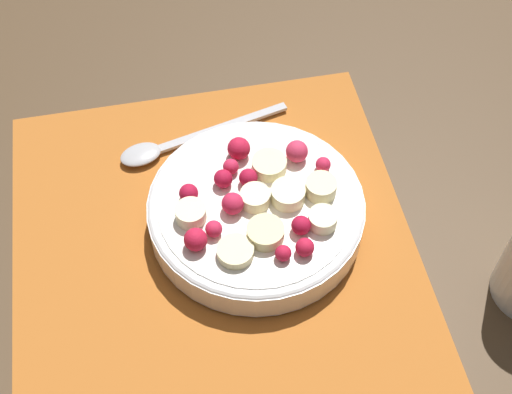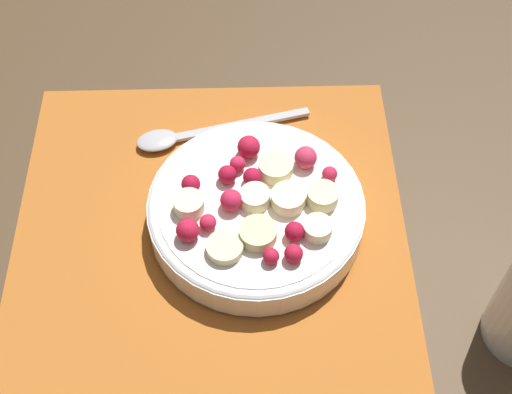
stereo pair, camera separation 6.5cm
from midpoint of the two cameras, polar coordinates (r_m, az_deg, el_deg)
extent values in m
plane|color=#4C3823|center=(0.67, -0.90, -4.45)|extent=(3.00, 3.00, 0.00)
cube|color=#B26023|center=(0.66, -0.90, -4.32)|extent=(0.42, 0.37, 0.01)
cylinder|color=white|center=(0.67, 2.77, -1.44)|extent=(0.20, 0.20, 0.03)
torus|color=white|center=(0.66, 2.81, -0.86)|extent=(0.20, 0.20, 0.01)
cylinder|color=white|center=(0.65, 2.83, -0.63)|extent=(0.18, 0.18, 0.00)
cylinder|color=beige|center=(0.62, 3.12, -3.14)|extent=(0.04, 0.04, 0.01)
cylinder|color=#F4EAB7|center=(0.65, 2.77, -0.24)|extent=(0.03, 0.03, 0.01)
cylinder|color=#F4EAB7|center=(0.63, 7.87, -2.72)|extent=(0.03, 0.03, 0.01)
cylinder|color=beige|center=(0.65, 8.18, -0.15)|extent=(0.03, 0.03, 0.01)
cylinder|color=beige|center=(0.67, 4.36, 2.20)|extent=(0.05, 0.05, 0.01)
cylinder|color=beige|center=(0.62, 0.47, -4.29)|extent=(0.04, 0.04, 0.01)
cylinder|color=#F4EAB7|center=(0.65, 5.45, -0.35)|extent=(0.04, 0.04, 0.01)
cylinder|color=#F4EAB7|center=(0.64, -2.54, -0.79)|extent=(0.03, 0.03, 0.01)
sphere|color=#B21433|center=(0.62, 6.05, -2.96)|extent=(0.02, 0.02, 0.02)
sphere|color=#DB3356|center=(0.67, 6.74, 2.99)|extent=(0.02, 0.02, 0.02)
sphere|color=#D12347|center=(0.63, -0.54, -2.05)|extent=(0.02, 0.02, 0.02)
sphere|color=red|center=(0.61, 4.24, -4.97)|extent=(0.01, 0.01, 0.01)
sphere|color=red|center=(0.62, -2.54, -2.88)|extent=(0.02, 0.02, 0.02)
sphere|color=#B21433|center=(0.65, -2.43, 0.85)|extent=(0.02, 0.02, 0.02)
sphere|color=#D12347|center=(0.64, 0.88, -0.46)|extent=(0.02, 0.02, 0.02)
sphere|color=#B21433|center=(0.66, 2.50, 1.43)|extent=(0.02, 0.02, 0.02)
sphere|color=red|center=(0.68, 2.14, 3.85)|extent=(0.02, 0.02, 0.02)
sphere|color=#D12347|center=(0.67, 8.68, 1.65)|extent=(0.01, 0.01, 0.01)
sphere|color=#B21433|center=(0.66, 0.49, 1.63)|extent=(0.02, 0.02, 0.02)
sphere|color=red|center=(0.61, 6.05, -4.74)|extent=(0.02, 0.02, 0.02)
sphere|color=#D12347|center=(0.67, 1.27, 2.50)|extent=(0.01, 0.01, 0.01)
cube|color=#B2B2B7|center=(0.75, 1.41, 5.67)|extent=(0.04, 0.14, 0.00)
ellipsoid|color=#B2B2B7|center=(0.74, -5.45, 4.37)|extent=(0.04, 0.05, 0.01)
camera|label=1|loc=(0.03, -87.13, 3.96)|focal=50.00mm
camera|label=2|loc=(0.03, 92.87, -3.96)|focal=50.00mm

